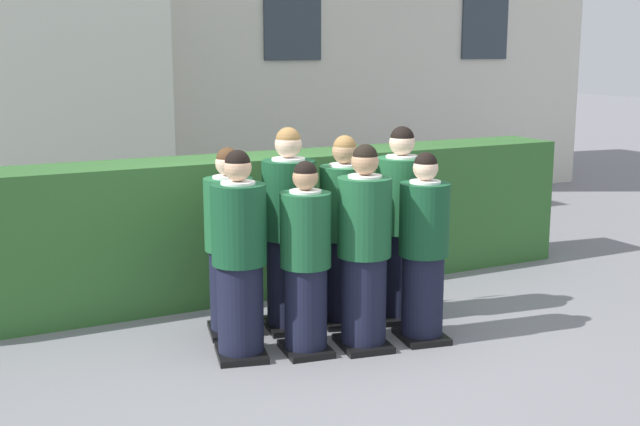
{
  "coord_description": "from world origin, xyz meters",
  "views": [
    {
      "loc": [
        -2.97,
        -5.5,
        2.35
      ],
      "look_at": [
        0.0,
        0.3,
        1.05
      ],
      "focal_mm": 46.21,
      "sensor_mm": 36.0,
      "label": 1
    }
  ],
  "objects_px": {
    "student_rear_row_3": "(400,228)",
    "student_front_row_0": "(239,260)",
    "student_front_row_2": "(364,253)",
    "student_front_row_3": "(423,252)",
    "student_front_row_1": "(306,263)",
    "student_rear_row_1": "(289,234)",
    "student_rear_row_0": "(230,247)",
    "student_rear_row_2": "(344,235)"
  },
  "relations": [
    {
      "from": "student_rear_row_3",
      "to": "student_front_row_0",
      "type": "bearing_deg",
      "value": -171.47
    },
    {
      "from": "student_front_row_2",
      "to": "student_front_row_3",
      "type": "xyz_separation_m",
      "value": [
        0.52,
        -0.06,
        -0.04
      ]
    },
    {
      "from": "student_front_row_1",
      "to": "student_rear_row_3",
      "type": "bearing_deg",
      "value": 19.35
    },
    {
      "from": "student_front_row_2",
      "to": "student_rear_row_3",
      "type": "xyz_separation_m",
      "value": [
        0.65,
        0.49,
        0.03
      ]
    },
    {
      "from": "student_front_row_3",
      "to": "student_rear_row_1",
      "type": "relative_size",
      "value": 0.9
    },
    {
      "from": "student_front_row_3",
      "to": "student_rear_row_0",
      "type": "height_order",
      "value": "student_rear_row_0"
    },
    {
      "from": "student_front_row_2",
      "to": "student_rear_row_2",
      "type": "xyz_separation_m",
      "value": [
        0.15,
        0.6,
        0.0
      ]
    },
    {
      "from": "student_front_row_2",
      "to": "student_rear_row_2",
      "type": "distance_m",
      "value": 0.62
    },
    {
      "from": "student_front_row_0",
      "to": "student_front_row_3",
      "type": "height_order",
      "value": "student_front_row_0"
    },
    {
      "from": "student_front_row_1",
      "to": "student_rear_row_3",
      "type": "height_order",
      "value": "student_rear_row_3"
    },
    {
      "from": "student_front_row_2",
      "to": "student_rear_row_1",
      "type": "bearing_deg",
      "value": 115.55
    },
    {
      "from": "student_front_row_0",
      "to": "student_front_row_1",
      "type": "distance_m",
      "value": 0.51
    },
    {
      "from": "student_rear_row_1",
      "to": "student_rear_row_3",
      "type": "distance_m",
      "value": 1.0
    },
    {
      "from": "student_front_row_1",
      "to": "student_front_row_0",
      "type": "bearing_deg",
      "value": 162.81
    },
    {
      "from": "student_front_row_1",
      "to": "student_rear_row_3",
      "type": "distance_m",
      "value": 1.18
    },
    {
      "from": "student_front_row_0",
      "to": "student_front_row_1",
      "type": "height_order",
      "value": "student_front_row_0"
    },
    {
      "from": "student_front_row_1",
      "to": "student_front_row_3",
      "type": "height_order",
      "value": "student_front_row_3"
    },
    {
      "from": "student_rear_row_1",
      "to": "student_rear_row_3",
      "type": "relative_size",
      "value": 1.01
    },
    {
      "from": "student_front_row_2",
      "to": "student_front_row_3",
      "type": "relative_size",
      "value": 1.05
    },
    {
      "from": "student_front_row_1",
      "to": "student_front_row_2",
      "type": "xyz_separation_m",
      "value": [
        0.46,
        -0.1,
        0.06
      ]
    },
    {
      "from": "student_rear_row_0",
      "to": "student_rear_row_3",
      "type": "bearing_deg",
      "value": -11.35
    },
    {
      "from": "student_front_row_0",
      "to": "student_rear_row_1",
      "type": "bearing_deg",
      "value": 35.24
    },
    {
      "from": "student_front_row_0",
      "to": "student_rear_row_1",
      "type": "xyz_separation_m",
      "value": [
        0.62,
        0.44,
        0.05
      ]
    },
    {
      "from": "student_front_row_2",
      "to": "student_rear_row_0",
      "type": "relative_size",
      "value": 1.04
    },
    {
      "from": "student_rear_row_2",
      "to": "student_rear_row_3",
      "type": "xyz_separation_m",
      "value": [
        0.5,
        -0.11,
        0.03
      ]
    },
    {
      "from": "student_rear_row_2",
      "to": "student_rear_row_3",
      "type": "height_order",
      "value": "student_rear_row_3"
    },
    {
      "from": "student_front_row_1",
      "to": "student_rear_row_2",
      "type": "xyz_separation_m",
      "value": [
        0.61,
        0.5,
        0.06
      ]
    },
    {
      "from": "student_front_row_2",
      "to": "student_rear_row_0",
      "type": "xyz_separation_m",
      "value": [
        -0.83,
        0.79,
        -0.03
      ]
    },
    {
      "from": "student_front_row_2",
      "to": "student_rear_row_3",
      "type": "height_order",
      "value": "student_rear_row_3"
    },
    {
      "from": "student_front_row_3",
      "to": "student_rear_row_3",
      "type": "xyz_separation_m",
      "value": [
        0.13,
        0.56,
        0.08
      ]
    },
    {
      "from": "student_front_row_3",
      "to": "student_rear_row_0",
      "type": "xyz_separation_m",
      "value": [
        -1.34,
        0.85,
        0.01
      ]
    },
    {
      "from": "student_front_row_0",
      "to": "student_rear_row_3",
      "type": "height_order",
      "value": "student_rear_row_3"
    },
    {
      "from": "student_rear_row_1",
      "to": "student_rear_row_3",
      "type": "bearing_deg",
      "value": -11.4
    },
    {
      "from": "student_front_row_0",
      "to": "student_front_row_3",
      "type": "relative_size",
      "value": 1.04
    },
    {
      "from": "student_rear_row_1",
      "to": "student_rear_row_3",
      "type": "height_order",
      "value": "student_rear_row_1"
    },
    {
      "from": "student_front_row_2",
      "to": "student_front_row_3",
      "type": "bearing_deg",
      "value": -7.14
    },
    {
      "from": "student_rear_row_0",
      "to": "student_rear_row_2",
      "type": "height_order",
      "value": "student_rear_row_2"
    },
    {
      "from": "student_front_row_3",
      "to": "student_rear_row_2",
      "type": "relative_size",
      "value": 0.95
    },
    {
      "from": "student_front_row_2",
      "to": "student_rear_row_3",
      "type": "relative_size",
      "value": 0.96
    },
    {
      "from": "student_rear_row_2",
      "to": "student_front_row_0",
      "type": "bearing_deg",
      "value": -162.55
    },
    {
      "from": "student_front_row_0",
      "to": "student_front_row_1",
      "type": "xyz_separation_m",
      "value": [
        0.49,
        -0.15,
        -0.05
      ]
    },
    {
      "from": "student_front_row_3",
      "to": "student_front_row_0",
      "type": "bearing_deg",
      "value": 167.82
    }
  ]
}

